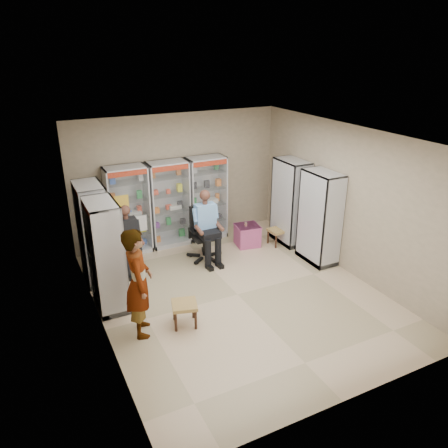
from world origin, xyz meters
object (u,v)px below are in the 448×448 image
cabinet_right_far (290,202)px  pink_trunk (247,235)px  wooden_chair (128,247)px  office_chair (204,234)px  cabinet_right_near (320,218)px  cabinet_back_mid (169,204)px  standing_man (139,283)px  cabinet_left_far (94,233)px  woven_stool_b (185,314)px  seated_shopkeeper (205,228)px  woven_stool_a (277,237)px  cabinet_left_near (106,256)px  cabinet_back_left (128,211)px  cabinet_back_right (206,198)px

cabinet_right_far → pink_trunk: size_ratio=3.87×
wooden_chair → office_chair: (1.62, -0.32, 0.12)m
office_chair → cabinet_right_near: bearing=-28.1°
cabinet_back_mid → standing_man: (-1.60, -3.04, -0.08)m
cabinet_left_far → woven_stool_b: size_ratio=4.83×
office_chair → pink_trunk: (1.18, 0.17, -0.34)m
pink_trunk → woven_stool_b: 3.38m
office_chair → cabinet_left_far: bearing=177.6°
cabinet_back_mid → seated_shopkeeper: cabinet_back_mid is taller
wooden_chair → pink_trunk: size_ratio=1.82×
cabinet_right_far → woven_stool_a: size_ratio=5.24×
cabinet_left_near → standing_man: size_ratio=1.08×
cabinet_right_far → seated_shopkeeper: 2.18m
cabinet_right_far → wooden_chair: 3.84m
cabinet_right_near → pink_trunk: bearing=36.1°
office_chair → cabinet_right_far: bearing=-1.6°
cabinet_right_far → cabinet_right_near: same height
seated_shopkeeper → woven_stool_a: size_ratio=3.94×
wooden_chair → pink_trunk: bearing=-3.0°
cabinet_back_mid → seated_shopkeeper: size_ratio=1.33×
cabinet_right_far → seated_shopkeeper: size_ratio=1.33×
cabinet_back_left → cabinet_left_far: size_ratio=1.00×
cabinet_left_near → woven_stool_b: (0.99, -1.14, -0.79)m
cabinet_right_far → office_chair: (-2.16, 0.08, -0.41)m
cabinet_back_mid → office_chair: cabinet_back_mid is taller
cabinet_back_right → cabinet_right_near: bearing=-53.8°
cabinet_back_mid → cabinet_back_right: bearing=0.0°
cabinet_back_mid → standing_man: size_ratio=1.08×
cabinet_right_far → seated_shopkeeper: cabinet_right_far is taller
cabinet_back_right → pink_trunk: (0.64, -0.88, -0.75)m
pink_trunk → cabinet_back_left: bearing=161.0°
office_chair → pink_trunk: bearing=8.8°
cabinet_back_right → seated_shopkeeper: size_ratio=1.33×
wooden_chair → woven_stool_a: wooden_chair is taller
wooden_chair → pink_trunk: wooden_chair is taller
cabinet_right_near → cabinet_back_mid: bearing=49.2°
woven_stool_a → seated_shopkeeper: bearing=178.3°
office_chair → cabinet_back_mid: bearing=112.2°
cabinet_back_left → seated_shopkeeper: cabinet_back_left is taller
pink_trunk → woven_stool_b: pink_trunk is taller
cabinet_back_right → woven_stool_b: size_ratio=4.83×
cabinet_back_right → woven_stool_a: 1.92m
pink_trunk → standing_man: standing_man is taller
seated_shopkeeper → woven_stool_b: 2.51m
cabinet_right_far → pink_trunk: 1.26m
cabinet_left_far → cabinet_right_near: bearing=73.7°
cabinet_back_right → seated_shopkeeper: (-0.53, -1.10, -0.25)m
cabinet_back_mid → cabinet_left_far: size_ratio=1.00×
cabinet_left_far → office_chair: cabinet_left_far is taller
cabinet_back_mid → pink_trunk: 1.97m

